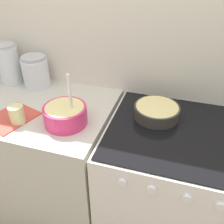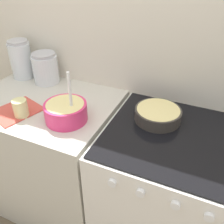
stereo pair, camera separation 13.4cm
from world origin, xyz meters
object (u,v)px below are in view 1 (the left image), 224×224
at_px(storage_jar_left, 9,66).
at_px(tin_can, 17,115).
at_px(baking_pan, 157,111).
at_px(mixing_bowl, 65,114).
at_px(storage_jar_middle, 36,74).
at_px(stove, 168,189).

distance_m(storage_jar_left, tin_can, 0.53).
relative_size(baking_pan, storage_jar_left, 0.94).
height_order(mixing_bowl, storage_jar_left, mixing_bowl).
relative_size(storage_jar_left, tin_can, 2.62).
relative_size(storage_jar_left, storage_jar_middle, 1.28).
bearing_deg(mixing_bowl, stove, 10.34).
relative_size(stove, storage_jar_middle, 4.31).
height_order(stove, baking_pan, baking_pan).
xyz_separation_m(mixing_bowl, baking_pan, (0.45, 0.20, -0.02)).
bearing_deg(tin_can, stove, 12.12).
bearing_deg(mixing_bowl, tin_can, -163.76).
bearing_deg(tin_can, storage_jar_left, 128.85).
bearing_deg(stove, storage_jar_left, 168.75).
bearing_deg(stove, mixing_bowl, -169.66).
xyz_separation_m(baking_pan, storage_jar_left, (-1.03, 0.13, 0.08)).
xyz_separation_m(stove, storage_jar_left, (-1.16, 0.23, 0.56)).
relative_size(mixing_bowl, storage_jar_left, 1.09).
height_order(baking_pan, tin_can, tin_can).
distance_m(mixing_bowl, storage_jar_left, 0.67).
xyz_separation_m(stove, baking_pan, (-0.13, 0.10, 0.49)).
bearing_deg(stove, storage_jar_middle, 166.46).
bearing_deg(storage_jar_left, storage_jar_middle, 0.00).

